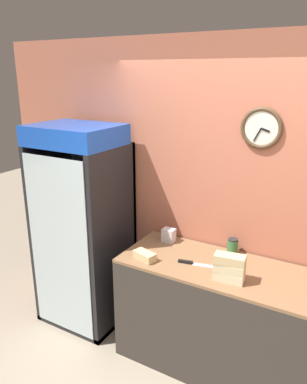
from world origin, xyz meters
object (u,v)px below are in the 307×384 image
(sandwich_stack_middle, at_px, (229,268))
(sandwich_stack_top, at_px, (230,260))
(sandwich_flat_left, at_px, (145,256))
(condiment_jar, at_px, (233,246))
(chefs_knife, at_px, (193,263))
(napkin_dispenser, at_px, (169,235))
(beverage_cooler, at_px, (86,216))
(sandwich_stack_bottom, at_px, (229,276))

(sandwich_stack_middle, distance_m, sandwich_stack_top, 0.07)
(sandwich_flat_left, bearing_deg, condiment_jar, 38.53)
(sandwich_stack_middle, relative_size, chefs_knife, 0.69)
(sandwich_stack_top, relative_size, napkin_dispenser, 1.96)
(beverage_cooler, distance_m, sandwich_stack_bottom, 1.54)
(condiment_jar, xyz_separation_m, napkin_dispenser, (-0.58, -0.06, -0.01))
(beverage_cooler, bearing_deg, chefs_knife, -5.65)
(sandwich_stack_bottom, height_order, sandwich_flat_left, sandwich_stack_bottom)
(sandwich_stack_top, bearing_deg, sandwich_flat_left, -177.26)
(beverage_cooler, bearing_deg, condiment_jar, 9.00)
(sandwich_flat_left, bearing_deg, sandwich_stack_bottom, 2.74)
(sandwich_stack_middle, bearing_deg, napkin_dispenser, 152.00)
(sandwich_stack_top, distance_m, chefs_knife, 0.38)
(chefs_knife, relative_size, condiment_jar, 2.52)
(sandwich_stack_bottom, xyz_separation_m, napkin_dispenser, (-0.70, 0.37, 0.03))
(beverage_cooler, height_order, condiment_jar, beverage_cooler)
(sandwich_stack_bottom, distance_m, chefs_knife, 0.34)
(sandwich_stack_bottom, relative_size, chefs_knife, 0.69)
(sandwich_stack_bottom, xyz_separation_m, sandwich_stack_middle, (-0.00, 0.00, 0.07))
(beverage_cooler, distance_m, napkin_dispenser, 0.84)
(chefs_knife, bearing_deg, sandwich_stack_middle, -15.72)
(sandwich_stack_top, height_order, napkin_dispenser, sandwich_stack_top)
(napkin_dispenser, bearing_deg, beverage_cooler, -169.03)
(sandwich_stack_top, bearing_deg, chefs_knife, 164.28)
(beverage_cooler, xyz_separation_m, condiment_jar, (1.40, 0.22, -0.07))
(sandwich_stack_middle, bearing_deg, beverage_cooler, 172.11)
(chefs_knife, height_order, napkin_dispenser, napkin_dispenser)
(beverage_cooler, relative_size, chefs_knife, 5.84)
(sandwich_stack_top, xyz_separation_m, condiment_jar, (-0.12, 0.43, -0.11))
(sandwich_stack_bottom, distance_m, sandwich_stack_top, 0.14)
(beverage_cooler, xyz_separation_m, chefs_knife, (1.19, -0.12, -0.13))
(sandwich_stack_bottom, bearing_deg, condiment_jar, 105.37)
(sandwich_stack_middle, distance_m, sandwich_flat_left, 0.71)
(beverage_cooler, relative_size, napkin_dispenser, 16.35)
(sandwich_stack_bottom, bearing_deg, sandwich_stack_top, 180.00)
(sandwich_stack_middle, height_order, napkin_dispenser, sandwich_stack_middle)
(chefs_knife, distance_m, condiment_jar, 0.40)
(sandwich_stack_middle, distance_m, napkin_dispenser, 0.79)
(sandwich_stack_bottom, xyz_separation_m, sandwich_stack_top, (-0.00, 0.00, 0.14))
(sandwich_stack_bottom, relative_size, sandwich_flat_left, 1.11)
(sandwich_stack_top, height_order, condiment_jar, sandwich_stack_top)
(chefs_knife, xyz_separation_m, condiment_jar, (0.21, 0.34, 0.06))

